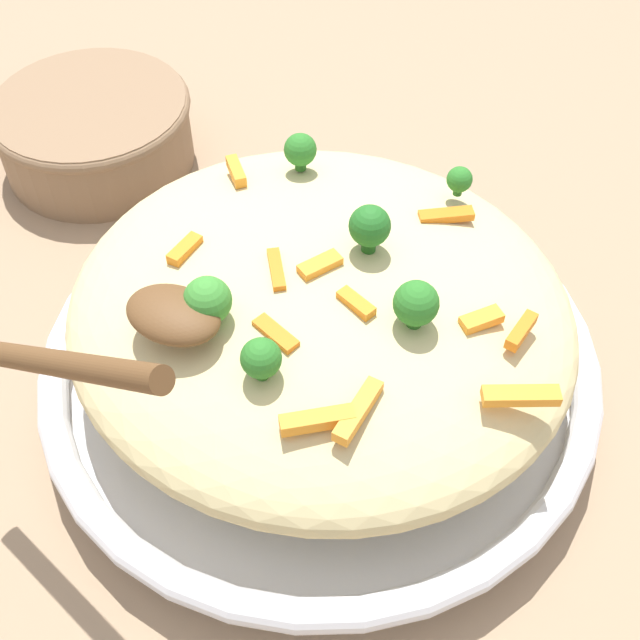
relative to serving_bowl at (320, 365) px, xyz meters
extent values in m
plane|color=#9E7F60|center=(0.00, 0.00, -0.02)|extent=(2.40, 2.40, 0.00)
cylinder|color=silver|center=(0.00, 0.00, -0.01)|extent=(0.34, 0.34, 0.02)
torus|color=silver|center=(0.00, 0.00, 0.01)|extent=(0.37, 0.37, 0.02)
torus|color=black|center=(0.00, 0.00, 0.01)|extent=(0.36, 0.36, 0.00)
ellipsoid|color=#DBC689|center=(0.00, 0.00, 0.06)|extent=(0.32, 0.30, 0.08)
cube|color=orange|center=(0.00, -0.05, 0.09)|extent=(0.03, 0.02, 0.01)
cube|color=orange|center=(0.05, 0.08, 0.09)|extent=(0.03, 0.03, 0.01)
cube|color=orange|center=(0.00, 0.00, 0.10)|extent=(0.02, 0.03, 0.01)
cube|color=orange|center=(0.06, -0.08, 0.09)|extent=(0.01, 0.04, 0.01)
cube|color=orange|center=(-0.09, 0.06, 0.09)|extent=(0.02, 0.02, 0.01)
cube|color=orange|center=(0.05, -0.09, 0.09)|extent=(0.04, 0.03, 0.01)
cube|color=orange|center=(0.12, 0.01, 0.09)|extent=(0.01, 0.03, 0.01)
cube|color=orange|center=(0.03, -0.02, 0.10)|extent=(0.03, 0.02, 0.01)
cube|color=orange|center=(-0.08, -0.02, 0.09)|extent=(0.01, 0.03, 0.01)
cube|color=orange|center=(0.10, 0.01, 0.09)|extent=(0.02, 0.03, 0.01)
cube|color=orange|center=(-0.02, -0.01, 0.10)|extent=(0.02, 0.03, 0.01)
cube|color=orange|center=(0.13, -0.03, 0.09)|extent=(0.04, 0.03, 0.01)
cylinder|color=#296820|center=(0.05, 0.11, 0.09)|extent=(0.01, 0.01, 0.01)
sphere|color=#2D7A28|center=(0.05, 0.11, 0.10)|extent=(0.02, 0.02, 0.02)
cylinder|color=#296820|center=(0.07, -0.01, 0.09)|extent=(0.01, 0.01, 0.01)
sphere|color=#2D7A28|center=(0.07, -0.01, 0.11)|extent=(0.03, 0.03, 0.03)
cylinder|color=#205B1C|center=(0.02, 0.03, 0.10)|extent=(0.01, 0.01, 0.01)
sphere|color=#236B23|center=(0.02, 0.03, 0.11)|extent=(0.03, 0.03, 0.03)
cylinder|color=#377928|center=(-0.04, -0.06, 0.09)|extent=(0.01, 0.01, 0.01)
sphere|color=#3D8E33|center=(-0.04, -0.06, 0.11)|extent=(0.03, 0.03, 0.03)
cylinder|color=#296820|center=(-0.06, 0.08, 0.09)|extent=(0.01, 0.01, 0.01)
sphere|color=#2D7A28|center=(-0.06, 0.08, 0.10)|extent=(0.02, 0.02, 0.02)
cylinder|color=#296820|center=(0.01, -0.08, 0.09)|extent=(0.01, 0.01, 0.01)
sphere|color=#2D7A28|center=(0.01, -0.08, 0.10)|extent=(0.02, 0.02, 0.02)
ellipsoid|color=brown|center=(-0.05, -0.08, 0.10)|extent=(0.06, 0.04, 0.02)
cylinder|color=brown|center=(-0.06, -0.16, 0.15)|extent=(0.17, 0.03, 0.11)
cylinder|color=#8C6B4C|center=(-0.28, 0.13, 0.01)|extent=(0.16, 0.16, 0.06)
torus|color=#8C6B4C|center=(-0.28, 0.13, 0.03)|extent=(0.17, 0.17, 0.01)
camera|label=1|loc=(0.15, -0.31, 0.45)|focal=46.50mm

